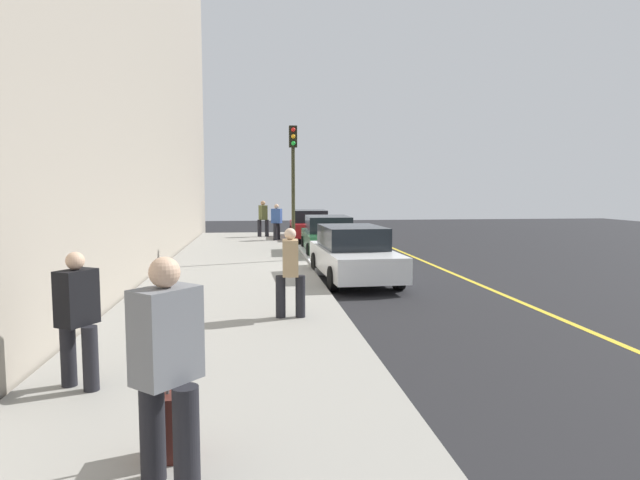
% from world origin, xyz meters
% --- Properties ---
extents(ground_plane, '(56.00, 56.00, 0.00)m').
position_xyz_m(ground_plane, '(0.00, 0.00, 0.00)').
color(ground_plane, black).
extents(sidewalk, '(28.00, 4.60, 0.15)m').
position_xyz_m(sidewalk, '(0.00, -3.30, 0.07)').
color(sidewalk, gray).
rests_on(sidewalk, ground).
extents(building_facade, '(32.00, 0.80, 15.00)m').
position_xyz_m(building_facade, '(0.00, -6.05, 7.50)').
color(building_facade, '#9E9384').
rests_on(building_facade, ground).
extents(lane_stripe_centre, '(28.00, 0.14, 0.01)m').
position_xyz_m(lane_stripe_centre, '(0.00, 3.20, 0.00)').
color(lane_stripe_centre, gold).
rests_on(lane_stripe_centre, ground).
extents(snow_bank_curb, '(6.80, 0.56, 0.22)m').
position_xyz_m(snow_bank_curb, '(-2.92, -0.70, 0.11)').
color(snow_bank_curb, white).
rests_on(snow_bank_curb, ground).
extents(parked_car_red, '(4.53, 1.95, 1.51)m').
position_xyz_m(parked_car_red, '(-10.64, 0.01, 0.76)').
color(parked_car_red, black).
rests_on(parked_car_red, ground).
extents(parked_car_green, '(4.72, 1.98, 1.51)m').
position_xyz_m(parked_car_green, '(-4.27, 0.07, 0.76)').
color(parked_car_green, black).
rests_on(parked_car_green, ground).
extents(parked_car_white, '(4.75, 2.02, 1.51)m').
position_xyz_m(parked_car_white, '(1.49, -0.02, 0.76)').
color(parked_car_white, black).
rests_on(parked_car_white, ground).
extents(pedestrian_black_coat, '(0.53, 0.49, 1.65)m').
position_xyz_m(pedestrian_black_coat, '(9.46, -4.82, 1.03)').
color(pedestrian_black_coat, black).
rests_on(pedestrian_black_coat, sidewalk).
extents(pedestrian_tan_coat, '(0.46, 0.55, 1.67)m').
position_xyz_m(pedestrian_tan_coat, '(6.20, -2.08, 1.04)').
color(pedestrian_tan_coat, black).
rests_on(pedestrian_tan_coat, sidewalk).
extents(pedestrian_olive_coat, '(0.57, 0.58, 1.83)m').
position_xyz_m(pedestrian_olive_coat, '(-11.24, -2.32, 1.12)').
color(pedestrian_olive_coat, black).
rests_on(pedestrian_olive_coat, sidewalk).
extents(pedestrian_grey_coat, '(0.58, 0.57, 1.86)m').
position_xyz_m(pedestrian_grey_coat, '(11.79, -3.41, 1.14)').
color(pedestrian_grey_coat, black).
rests_on(pedestrian_grey_coat, sidewalk).
extents(pedestrian_blue_coat, '(0.53, 0.54, 1.70)m').
position_xyz_m(pedestrian_blue_coat, '(-9.29, -1.71, 1.06)').
color(pedestrian_blue_coat, black).
rests_on(pedestrian_blue_coat, sidewalk).
extents(traffic_light_pole, '(0.35, 0.26, 4.48)m').
position_xyz_m(traffic_light_pole, '(-1.90, -1.44, 3.17)').
color(traffic_light_pole, '#2D2D19').
rests_on(traffic_light_pole, sidewalk).
extents(rolling_suitcase, '(0.34, 0.22, 0.94)m').
position_xyz_m(rolling_suitcase, '(11.28, -3.50, 0.44)').
color(rolling_suitcase, '#471E19').
rests_on(rolling_suitcase, sidewalk).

